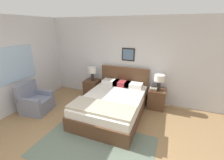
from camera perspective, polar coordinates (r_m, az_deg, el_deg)
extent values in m
plane|color=#99754C|center=(3.25, -13.67, -26.28)|extent=(16.00, 16.00, 0.00)
cube|color=silver|center=(4.85, 3.95, 7.71)|extent=(7.43, 0.06, 2.60)
cube|color=black|center=(4.72, 6.20, 9.63)|extent=(0.41, 0.02, 0.40)
cube|color=slate|center=(4.70, 6.15, 9.60)|extent=(0.33, 0.00, 0.32)
cube|color=silver|center=(5.17, -29.69, 5.91)|extent=(0.06, 5.12, 2.60)
cube|color=#9EBCDB|center=(4.75, -35.62, 4.14)|extent=(0.02, 1.74, 0.96)
cube|color=slate|center=(3.36, -6.73, -23.83)|extent=(2.36, 1.48, 0.01)
cube|color=brown|center=(4.20, 0.08, -11.34)|extent=(1.56, 2.17, 0.28)
cube|color=brown|center=(3.31, -7.01, -17.38)|extent=(1.56, 0.06, 0.08)
cube|color=white|center=(4.06, 0.08, -8.01)|extent=(1.50, 2.08, 0.27)
cube|color=brown|center=(4.83, 4.72, 1.81)|extent=(1.56, 0.06, 0.55)
cube|color=#B2A893|center=(3.44, -4.18, -10.46)|extent=(1.53, 0.61, 0.06)
cube|color=white|center=(4.81, -0.43, -0.78)|extent=(0.52, 0.32, 0.14)
cube|color=white|center=(4.60, 8.26, -1.99)|extent=(0.52, 0.32, 0.14)
cube|color=#9E2D33|center=(4.69, 3.82, -1.38)|extent=(0.52, 0.32, 0.14)
cube|color=gray|center=(4.83, -26.53, -8.48)|extent=(0.78, 0.79, 0.39)
cube|color=gray|center=(4.84, -29.90, -3.48)|extent=(0.22, 0.71, 0.45)
cube|color=gray|center=(4.92, -24.84, -4.23)|extent=(0.70, 0.20, 0.14)
cube|color=gray|center=(4.52, -29.41, -7.13)|extent=(0.70, 0.20, 0.14)
cube|color=brown|center=(5.25, -7.47, -3.04)|extent=(0.48, 0.47, 0.58)
sphere|color=#332D28|center=(4.99, -8.93, -2.35)|extent=(0.02, 0.02, 0.02)
cube|color=brown|center=(4.67, 16.67, -6.78)|extent=(0.48, 0.47, 0.58)
sphere|color=#332D28|center=(4.37, 16.54, -6.25)|extent=(0.02, 0.02, 0.02)
cylinder|color=#2D2823|center=(5.10, -7.47, 1.01)|extent=(0.10, 0.10, 0.20)
cylinder|color=#2D2823|center=(5.06, -7.54, 2.42)|extent=(0.02, 0.02, 0.06)
cylinder|color=silver|center=(5.03, -7.60, 3.74)|extent=(0.29, 0.29, 0.18)
cylinder|color=#2D2823|center=(4.51, 17.32, -2.31)|extent=(0.10, 0.10, 0.20)
cylinder|color=#2D2823|center=(4.47, 17.49, -0.74)|extent=(0.02, 0.02, 0.06)
cylinder|color=silver|center=(4.43, 17.65, 0.73)|extent=(0.29, 0.29, 0.18)
cube|color=#B7332D|center=(4.51, 15.62, -3.40)|extent=(0.22, 0.28, 0.03)
cube|color=#4C7551|center=(4.50, 15.66, -3.02)|extent=(0.20, 0.28, 0.04)
cube|color=silver|center=(4.48, 15.70, -2.61)|extent=(0.21, 0.27, 0.03)
cube|color=beige|center=(4.47, 15.73, -2.26)|extent=(0.20, 0.24, 0.03)
cube|color=#232328|center=(4.46, 15.77, -1.89)|extent=(0.17, 0.23, 0.04)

